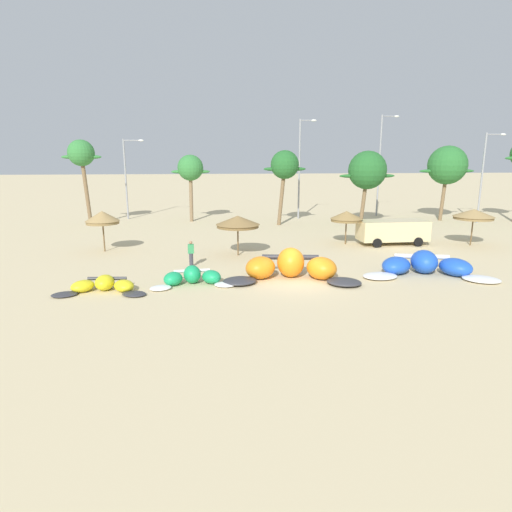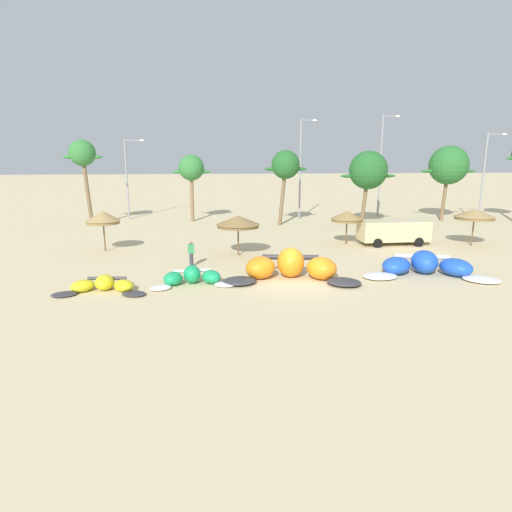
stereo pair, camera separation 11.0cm
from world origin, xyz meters
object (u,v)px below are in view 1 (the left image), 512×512
(beach_umbrella_outermost, at_px, (474,214))
(person_near_kites, at_px, (191,254))
(parked_van, at_px, (391,230))
(lamppost_east, at_px, (484,173))
(beach_umbrella_near_palms, at_px, (347,216))
(lamppost_west, at_px, (127,174))
(beach_umbrella_middle, at_px, (238,222))
(lamppost_west_center, at_px, (301,165))
(palm_center_right, at_px, (447,166))
(palm_left_of_gap, at_px, (285,166))
(palm_center_left, at_px, (367,171))
(palm_left, at_px, (190,169))
(lamppost_east_center, at_px, (381,161))
(beach_umbrella_near_van, at_px, (102,217))
(kite_far_left, at_px, (103,286))
(kite_left_of_center, at_px, (291,268))
(palm_leftmost, at_px, (81,155))
(kite_left, at_px, (192,278))
(kite_center, at_px, (426,266))

(beach_umbrella_outermost, height_order, person_near_kites, beach_umbrella_outermost)
(parked_van, bearing_deg, person_near_kites, -159.47)
(lamppost_east, bearing_deg, beach_umbrella_near_palms, -150.55)
(lamppost_west, bearing_deg, beach_umbrella_middle, -60.12)
(person_near_kites, distance_m, lamppost_west_center, 22.84)
(beach_umbrella_outermost, distance_m, palm_center_right, 13.59)
(lamppost_east, bearing_deg, palm_left_of_gap, 178.62)
(beach_umbrella_outermost, distance_m, palm_center_left, 11.43)
(palm_left, relative_size, lamppost_east_center, 0.62)
(palm_center_right, relative_size, lamppost_west, 0.92)
(beach_umbrella_near_van, bearing_deg, palm_left_of_gap, 36.42)
(parked_van, relative_size, palm_left, 0.78)
(kite_far_left, relative_size, beach_umbrella_outermost, 1.64)
(beach_umbrella_middle, relative_size, beach_umbrella_outermost, 1.00)
(beach_umbrella_near_palms, height_order, beach_umbrella_outermost, beach_umbrella_outermost)
(kite_left_of_center, distance_m, lamppost_west, 27.87)
(kite_far_left, height_order, palm_center_left, palm_center_left)
(beach_umbrella_near_van, xyz_separation_m, beach_umbrella_near_palms, (17.78, 0.96, -0.28))
(palm_leftmost, bearing_deg, kite_far_left, -73.07)
(kite_left, height_order, lamppost_east, lamppost_east)
(palm_leftmost, relative_size, lamppost_east, 0.92)
(palm_leftmost, xyz_separation_m, lamppost_west, (3.40, 3.82, -1.95))
(kite_left, relative_size, lamppost_west, 0.57)
(kite_left_of_center, height_order, kite_center, kite_left_of_center)
(kite_left_of_center, relative_size, palm_left_of_gap, 1.09)
(beach_umbrella_middle, xyz_separation_m, lamppost_west_center, (7.46, 16.83, 3.33))
(kite_far_left, bearing_deg, palm_left_of_gap, 58.70)
(kite_center, relative_size, beach_umbrella_outermost, 2.55)
(beach_umbrella_middle, height_order, beach_umbrella_outermost, beach_umbrella_outermost)
(beach_umbrella_near_palms, relative_size, lamppost_east_center, 0.24)
(beach_umbrella_middle, distance_m, palm_center_right, 26.40)
(beach_umbrella_outermost, distance_m, lamppost_west, 32.74)
(beach_umbrella_middle, distance_m, lamppost_west, 21.14)
(kite_far_left, bearing_deg, parked_van, 28.13)
(palm_left_of_gap, xyz_separation_m, lamppost_west, (-15.63, 5.37, -0.95))
(person_near_kites, distance_m, palm_left, 19.40)
(lamppost_west_center, bearing_deg, palm_left_of_gap, -119.95)
(beach_umbrella_near_van, xyz_separation_m, palm_center_left, (22.21, 9.53, 2.78))
(beach_umbrella_near_palms, bearing_deg, kite_left_of_center, -122.44)
(palm_center_left, relative_size, lamppost_west_center, 0.69)
(palm_leftmost, height_order, palm_center_left, palm_leftmost)
(kite_left, distance_m, parked_van, 17.36)
(parked_van, bearing_deg, lamppost_east_center, 73.04)
(kite_left_of_center, bearing_deg, beach_umbrella_near_palms, 57.56)
(palm_center_left, bearing_deg, palm_center_right, 15.55)
(palm_left, relative_size, palm_center_right, 0.88)
(beach_umbrella_middle, xyz_separation_m, lamppost_east, (24.87, 12.37, 2.60))
(beach_umbrella_near_van, bearing_deg, kite_left_of_center, -34.32)
(beach_umbrella_near_palms, height_order, palm_left, palm_left)
(palm_leftmost, bearing_deg, lamppost_west, 48.31)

